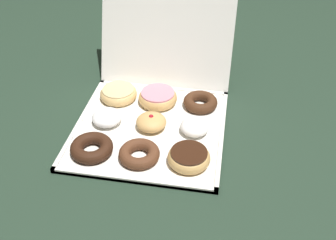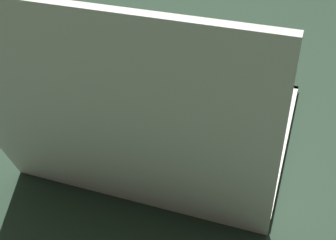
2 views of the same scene
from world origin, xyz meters
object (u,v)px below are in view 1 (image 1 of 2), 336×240
object	(u,v)px
chocolate_cake_ring_donut_0	(92,148)
pink_frosted_donut_7	(157,97)
chocolate_frosted_donut_2	(189,157)
donut_box	(150,129)
powdered_filled_donut_5	(195,126)
glazed_ring_donut_6	(118,93)
chocolate_cake_ring_donut_8	(200,102)
powdered_filled_donut_3	(107,117)
jelly_filled_donut_4	(151,123)
chocolate_cake_ring_donut_1	(139,154)

from	to	relation	value
chocolate_cake_ring_donut_0	pink_frosted_donut_7	distance (m)	0.29
chocolate_frosted_donut_2	pink_frosted_donut_7	bearing A→B (deg)	117.86
donut_box	pink_frosted_donut_7	distance (m)	0.13
powdered_filled_donut_5	glazed_ring_donut_6	bearing A→B (deg)	154.02
donut_box	pink_frosted_donut_7	world-z (taller)	pink_frosted_donut_7
donut_box	chocolate_cake_ring_donut_0	distance (m)	0.19
chocolate_frosted_donut_2	chocolate_cake_ring_donut_8	world-z (taller)	chocolate_frosted_donut_2
powdered_filled_donut_3	chocolate_cake_ring_donut_8	distance (m)	0.29
powdered_filled_donut_5	donut_box	bearing A→B (deg)	-179.12
glazed_ring_donut_6	pink_frosted_donut_7	world-z (taller)	pink_frosted_donut_7
jelly_filled_donut_4	chocolate_cake_ring_donut_8	world-z (taller)	jelly_filled_donut_4
pink_frosted_donut_7	chocolate_cake_ring_donut_8	distance (m)	0.14
powdered_filled_donut_5	pink_frosted_donut_7	distance (m)	0.18
jelly_filled_donut_4	glazed_ring_donut_6	bearing A→B (deg)	135.15
donut_box	chocolate_cake_ring_donut_1	xyz separation A→B (m)	(-0.00, -0.13, 0.02)
chocolate_cake_ring_donut_0	pink_frosted_donut_7	size ratio (longest dim) A/B	0.95
donut_box	chocolate_frosted_donut_2	xyz separation A→B (m)	(0.13, -0.13, 0.02)
chocolate_cake_ring_donut_1	powdered_filled_donut_3	bearing A→B (deg)	133.88
powdered_filled_donut_3	jelly_filled_donut_4	xyz separation A→B (m)	(0.13, -0.00, 0.00)
powdered_filled_donut_3	donut_box	bearing A→B (deg)	-0.13
jelly_filled_donut_4	glazed_ring_donut_6	size ratio (longest dim) A/B	0.74
chocolate_cake_ring_donut_1	chocolate_cake_ring_donut_8	distance (m)	0.30
powdered_filled_donut_3	chocolate_cake_ring_donut_8	size ratio (longest dim) A/B	0.83
chocolate_cake_ring_donut_0	chocolate_frosted_donut_2	world-z (taller)	chocolate_frosted_donut_2
chocolate_frosted_donut_2	powdered_filled_donut_5	bearing A→B (deg)	89.98
powdered_filled_donut_5	chocolate_cake_ring_donut_8	world-z (taller)	powdered_filled_donut_5
glazed_ring_donut_6	chocolate_cake_ring_donut_8	bearing A→B (deg)	0.25
chocolate_frosted_donut_2	powdered_filled_donut_5	xyz separation A→B (m)	(0.00, 0.13, 0.00)
powdered_filled_donut_5	chocolate_cake_ring_donut_8	distance (m)	0.13
donut_box	glazed_ring_donut_6	xyz separation A→B (m)	(-0.13, 0.13, 0.02)
jelly_filled_donut_4	chocolate_cake_ring_donut_8	distance (m)	0.19
chocolate_cake_ring_donut_0	pink_frosted_donut_7	world-z (taller)	pink_frosted_donut_7
chocolate_cake_ring_donut_1	powdered_filled_donut_3	size ratio (longest dim) A/B	1.24
powdered_filled_donut_3	jelly_filled_donut_4	size ratio (longest dim) A/B	1.00
chocolate_cake_ring_donut_0	powdered_filled_donut_5	distance (m)	0.30
chocolate_frosted_donut_2	chocolate_cake_ring_donut_8	distance (m)	0.26
chocolate_cake_ring_donut_1	powdered_filled_donut_5	xyz separation A→B (m)	(0.13, 0.14, 0.00)
chocolate_cake_ring_donut_1	pink_frosted_donut_7	size ratio (longest dim) A/B	0.90
chocolate_frosted_donut_2	powdered_filled_donut_3	distance (m)	0.29
powdered_filled_donut_3	pink_frosted_donut_7	size ratio (longest dim) A/B	0.72
powdered_filled_donut_5	chocolate_cake_ring_donut_8	xyz separation A→B (m)	(0.00, 0.13, -0.00)
chocolate_cake_ring_donut_0	chocolate_cake_ring_donut_8	size ratio (longest dim) A/B	1.08
pink_frosted_donut_7	powdered_filled_donut_5	bearing A→B (deg)	-43.00
chocolate_cake_ring_donut_8	jelly_filled_donut_4	bearing A→B (deg)	-133.84
chocolate_cake_ring_donut_1	powdered_filled_donut_5	size ratio (longest dim) A/B	1.34
chocolate_cake_ring_donut_1	jelly_filled_donut_4	size ratio (longest dim) A/B	1.24
powdered_filled_donut_3	pink_frosted_donut_7	xyz separation A→B (m)	(0.13, 0.13, 0.00)
powdered_filled_donut_3	glazed_ring_donut_6	size ratio (longest dim) A/B	0.74
donut_box	chocolate_cake_ring_donut_1	bearing A→B (deg)	-90.31
jelly_filled_donut_4	pink_frosted_donut_7	world-z (taller)	jelly_filled_donut_4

